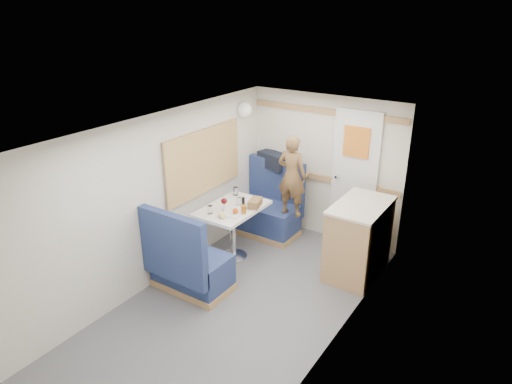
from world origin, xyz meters
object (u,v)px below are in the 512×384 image
Objects in this scene: beer_glass at (244,209)px; salt_grinder at (224,205)px; tumbler_mid at (236,191)px; pepper_grinder at (243,201)px; tray at (233,212)px; bread_loaf at (255,203)px; dinette_table at (233,218)px; orange_fruit at (235,211)px; galley_counter at (358,238)px; dome_light at (244,110)px; tumbler_right at (239,201)px; wine_glass at (224,202)px; cheese_block at (222,215)px; bench_far at (268,213)px; duffel_bag at (273,160)px; tumbler_left at (210,210)px; bench_near at (188,267)px; person at (292,176)px.

salt_grinder is (-0.29, 0.00, -0.01)m from beer_glass.
tumbler_mid is 1.06× the size of pepper_grinder.
tray is 1.36× the size of bread_loaf.
dinette_table is 13.68× the size of orange_fruit.
dome_light is at bearing 170.82° from galley_counter.
beer_glass is (0.19, -0.18, 0.00)m from tumbler_right.
pepper_grinder is at bearing 94.79° from tray.
beer_glass is (0.22, -0.07, 0.21)m from dinette_table.
dinette_table is at bearing 81.04° from wine_glass.
bench_far is at bearing 93.61° from cheese_block.
bench_far is at bearing 98.80° from orange_fruit.
tray is at bearing -57.47° from tumbler_mid.
bench_far is 1.50m from dome_light.
salt_grinder is at bearing -126.12° from pepper_grinder.
bench_far is 0.87m from pepper_grinder.
bread_loaf is at bearing -21.67° from tumbler_mid.
cheese_block is (0.16, -1.43, -0.25)m from duffel_bag.
wine_glass is 0.20m from tumbler_left.
bench_near is at bearing -136.06° from galley_counter.
tumbler_right is 0.98× the size of pepper_grinder.
tray is at bearing -67.22° from duffel_bag.
bench_far is at bearing 108.11° from bread_loaf.
beer_glass is 0.25m from pepper_grinder.
bench_far is 1.07m from beer_glass.
person is at bearing 62.45° from wine_glass.
bench_far reaches higher than tray.
bread_loaf is (0.25, 0.31, -0.07)m from wine_glass.
wine_glass is 1.65× the size of tumbler_left.
bench_near is 0.87m from orange_fruit.
tray is at bearing 82.85° from bench_near.
tray is at bearing -161.21° from beer_glass.
bread_loaf is at bearing 51.79° from wine_glass.
dome_light reaches higher than dinette_table.
cheese_block is (-1.39, -0.86, 0.29)m from galley_counter.
tumbler_right is (0.22, -0.23, -0.00)m from tumbler_mid.
duffel_bag is 1.25m from beer_glass.
tumbler_left is at bearing -95.77° from bench_far.
beer_glass is at bearing -44.76° from tumbler_mid.
tumbler_mid is 0.34m from pepper_grinder.
beer_glass is at bearing 59.44° from cheese_block.
person is at bearing 57.69° from salt_grinder.
bench_far is 9.55× the size of tumbler_mid.
tumbler_left is at bearing -146.11° from beer_glass.
person is 6.51× the size of wine_glass.
bench_near is 10.16× the size of beer_glass.
dome_light is 0.63× the size of tray.
cheese_block is at bearing -69.19° from duffel_bag.
galley_counter is 1.69m from salt_grinder.
person is (0.43, 1.60, 0.70)m from bench_near.
beer_glass is at bearing -76.74° from bench_far.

